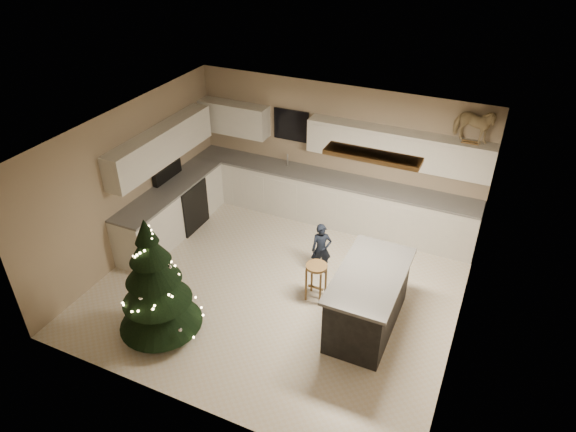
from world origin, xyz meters
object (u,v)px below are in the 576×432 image
object	(u,v)px
bar_stool	(316,273)
toddler	(321,249)
island	(368,300)
christmas_tree	(156,289)
rocking_horse	(474,125)

from	to	relation	value
bar_stool	toddler	world-z (taller)	toddler
island	toddler	world-z (taller)	island
christmas_tree	toddler	distance (m)	2.76
island	toddler	distance (m)	1.38
island	toddler	bearing A→B (deg)	140.18
island	christmas_tree	size ratio (longest dim) A/B	0.88
christmas_tree	toddler	bearing A→B (deg)	55.03
christmas_tree	rocking_horse	bearing A→B (deg)	49.07
bar_stool	rocking_horse	bearing A→B (deg)	54.29
christmas_tree	rocking_horse	distance (m)	5.41
island	christmas_tree	bearing A→B (deg)	-152.68
bar_stool	christmas_tree	bearing A→B (deg)	-137.25
island	rocking_horse	bearing A→B (deg)	73.22
toddler	island	bearing A→B (deg)	-69.09
christmas_tree	rocking_horse	size ratio (longest dim) A/B	2.65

